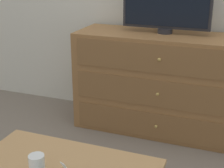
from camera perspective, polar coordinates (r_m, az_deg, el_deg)
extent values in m
plane|color=#70665B|center=(3.06, 9.88, -5.30)|extent=(12.00, 12.00, 0.00)
cube|color=olive|center=(2.68, 8.74, 0.04)|extent=(1.37, 0.45, 0.77)
cube|color=brown|center=(2.58, 7.33, -6.97)|extent=(1.26, 0.01, 0.21)
sphere|color=tan|center=(2.58, 7.30, -7.03)|extent=(0.02, 0.02, 0.02)
cube|color=brown|center=(2.48, 7.60, -1.65)|extent=(1.26, 0.01, 0.21)
sphere|color=tan|center=(2.47, 7.56, -1.70)|extent=(0.02, 0.02, 0.02)
cube|color=brown|center=(2.39, 7.88, 4.08)|extent=(1.26, 0.01, 0.21)
sphere|color=tan|center=(2.39, 7.84, 4.05)|extent=(0.02, 0.02, 0.02)
cylinder|color=#232328|center=(2.61, 8.80, 8.72)|extent=(0.11, 0.11, 0.04)
cylinder|color=#9C7549|center=(2.05, -14.82, -13.24)|extent=(0.04, 0.04, 0.39)
cube|color=white|center=(1.33, -7.97, -13.31)|extent=(0.03, 0.03, 0.03)
cylinder|color=white|center=(1.56, -12.36, -13.13)|extent=(0.07, 0.07, 0.10)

